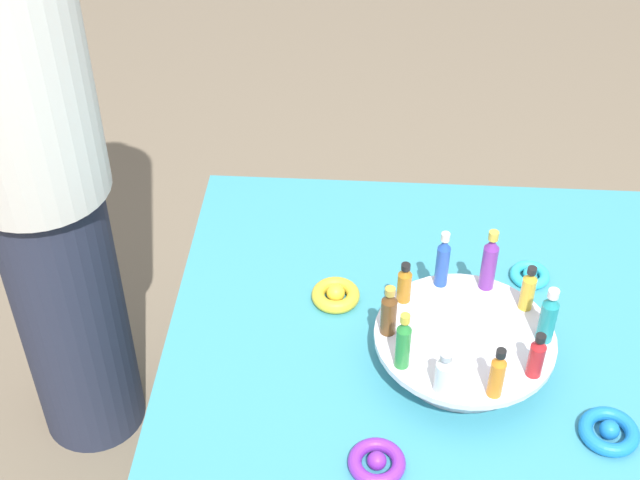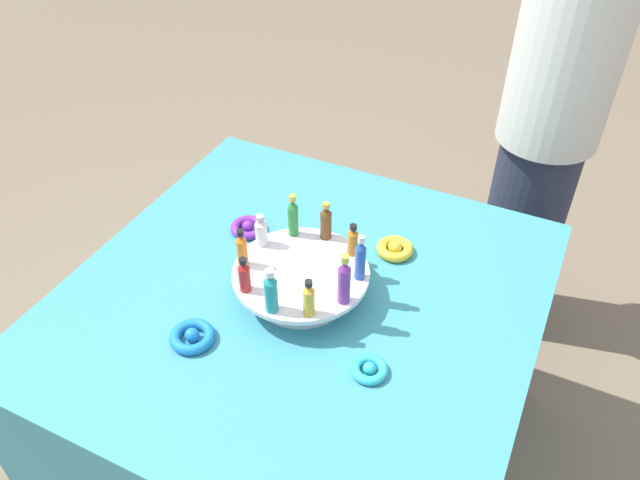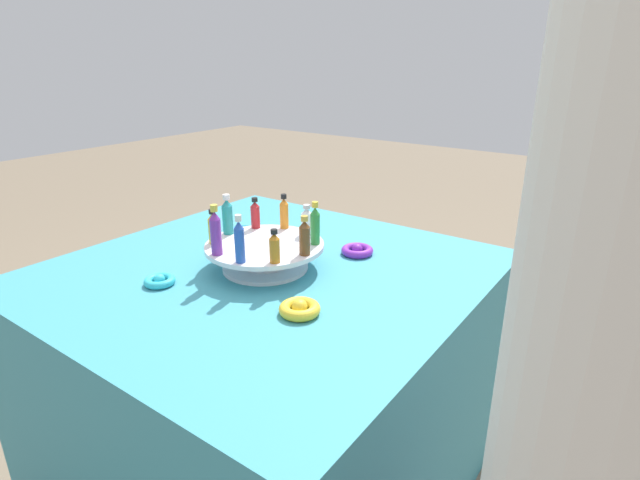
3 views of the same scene
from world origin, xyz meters
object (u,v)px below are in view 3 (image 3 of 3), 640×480
(bottle_clear, at_px, (307,221))
(ribbon_bow_purple, at_px, (357,250))
(bottle_purple, at_px, (216,232))
(bottle_blue, at_px, (239,241))
(bottle_green, at_px, (315,225))
(bottle_gold, at_px, (213,228))
(ribbon_bow_blue, at_px, (242,232))
(bottle_brown, at_px, (304,237))
(bottle_teal, at_px, (228,215))
(ribbon_bow_teal, at_px, (160,281))
(bottle_red, at_px, (255,214))
(ribbon_bow_gold, at_px, (300,309))
(bottle_amber, at_px, (275,247))
(bottle_orange, at_px, (284,213))
(display_stand, at_px, (265,253))

(bottle_clear, relative_size, ribbon_bow_purple, 0.91)
(bottle_purple, xyz_separation_m, bottle_blue, (-0.08, 0.00, -0.00))
(bottle_purple, xyz_separation_m, bottle_green, (-0.16, -0.20, -0.01))
(bottle_gold, bearing_deg, ribbon_bow_blue, -61.56)
(bottle_gold, xyz_separation_m, bottle_brown, (-0.25, -0.07, 0.00))
(bottle_teal, height_order, bottle_brown, bottle_teal)
(bottle_brown, bearing_deg, bottle_blue, 52.46)
(bottle_blue, bearing_deg, bottle_gold, -19.54)
(bottle_blue, bearing_deg, bottle_brown, -127.54)
(bottle_clear, bearing_deg, ribbon_bow_purple, -134.20)
(bottle_brown, bearing_deg, bottle_green, -73.54)
(bottle_brown, relative_size, ribbon_bow_purple, 1.10)
(bottle_purple, height_order, ribbon_bow_purple, bottle_purple)
(bottle_gold, xyz_separation_m, ribbon_bow_teal, (0.04, 0.16, -0.10))
(bottle_blue, xyz_separation_m, bottle_red, (0.15, -0.21, -0.01))
(bottle_green, bearing_deg, bottle_red, -1.54)
(bottle_red, bearing_deg, ribbon_bow_gold, 145.90)
(bottle_green, bearing_deg, bottle_amber, 88.46)
(bottle_amber, bearing_deg, bottle_clear, -73.54)
(bottle_clear, bearing_deg, bottle_red, 16.46)
(ribbon_bow_gold, relative_size, ribbon_bow_blue, 0.94)
(bottle_orange, bearing_deg, ribbon_bow_purple, -150.97)
(display_stand, xyz_separation_m, bottle_teal, (0.13, -0.00, 0.08))
(bottle_blue, bearing_deg, bottle_amber, -145.54)
(bottle_teal, relative_size, bottle_gold, 1.21)
(bottle_teal, relative_size, bottle_amber, 1.34)
(bottle_purple, height_order, bottle_amber, bottle_purple)
(bottle_brown, bearing_deg, bottle_amber, 70.46)
(ribbon_bow_gold, height_order, ribbon_bow_blue, ribbon_bow_gold)
(ribbon_bow_blue, bearing_deg, bottle_orange, 174.65)
(bottle_clear, bearing_deg, bottle_amber, 106.46)
(bottle_amber, distance_m, bottle_orange, 0.26)
(bottle_green, relative_size, ribbon_bow_gold, 1.24)
(bottle_brown, relative_size, ribbon_bow_blue, 1.03)
(bottle_brown, height_order, ribbon_bow_purple, bottle_brown)
(bottle_purple, relative_size, bottle_clear, 1.53)
(bottle_teal, xyz_separation_m, ribbon_bow_purple, (-0.28, -0.23, -0.11))
(ribbon_bow_gold, distance_m, ribbon_bow_purple, 0.39)
(bottle_brown, distance_m, bottle_green, 0.08)
(bottle_amber, distance_m, ribbon_bow_gold, 0.17)
(bottle_amber, bearing_deg, bottle_blue, 34.46)
(bottle_red, relative_size, ribbon_bow_gold, 0.97)
(bottle_blue, height_order, bottle_green, bottle_blue)
(bottle_orange, xyz_separation_m, bottle_red, (0.07, 0.05, -0.01))
(bottle_clear, xyz_separation_m, bottle_red, (0.15, 0.04, 0.00))
(bottle_clear, distance_m, ribbon_bow_teal, 0.42)
(bottle_gold, xyz_separation_m, bottle_amber, (-0.22, 0.01, -0.00))
(bottle_gold, relative_size, bottle_blue, 0.79)
(bottle_gold, height_order, bottle_purple, bottle_purple)
(bottle_gold, distance_m, bottle_brown, 0.26)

